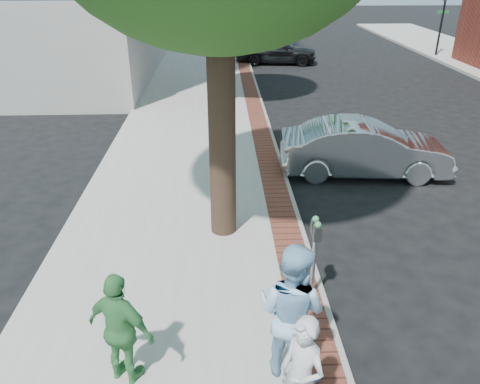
{
  "coord_description": "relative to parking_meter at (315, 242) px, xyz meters",
  "views": [
    {
      "loc": [
        -0.63,
        -6.55,
        5.18
      ],
      "look_at": [
        -0.27,
        1.54,
        1.2
      ],
      "focal_mm": 35.0,
      "sensor_mm": 36.0,
      "label": 1
    }
  ],
  "objects": [
    {
      "name": "ground",
      "position": [
        -0.84,
        0.32,
        -1.21
      ],
      "size": [
        120.0,
        120.0,
        0.0
      ],
      "primitive_type": "plane",
      "color": "black",
      "rests_on": "ground"
    },
    {
      "name": "sidewalk",
      "position": [
        -2.34,
        8.32,
        -1.13
      ],
      "size": [
        5.0,
        60.0,
        0.15
      ],
      "primitive_type": "cube",
      "color": "#9E9991",
      "rests_on": "ground"
    },
    {
      "name": "brick_strip",
      "position": [
        -0.14,
        8.32,
        -1.05
      ],
      "size": [
        0.6,
        60.0,
        0.01
      ],
      "primitive_type": "cube",
      "color": "brown",
      "rests_on": "sidewalk"
    },
    {
      "name": "curb",
      "position": [
        0.21,
        8.32,
        -1.13
      ],
      "size": [
        0.1,
        60.0,
        0.15
      ],
      "primitive_type": "cube",
      "color": "gray",
      "rests_on": "ground"
    },
    {
      "name": "office_base",
      "position": [
        -13.84,
        22.32,
        0.79
      ],
      "size": [
        18.2,
        22.2,
        4.0
      ],
      "primitive_type": "cube",
      "color": "gray",
      "rests_on": "ground"
    },
    {
      "name": "signal_near",
      "position": [
        0.06,
        22.32,
        1.05
      ],
      "size": [
        0.7,
        0.15,
        3.8
      ],
      "color": "black",
      "rests_on": "ground"
    },
    {
      "name": "signal_far",
      "position": [
        11.66,
        22.32,
        1.05
      ],
      "size": [
        0.7,
        0.15,
        3.8
      ],
      "color": "black",
      "rests_on": "ground"
    },
    {
      "name": "parking_meter",
      "position": [
        0.0,
        0.0,
        0.0
      ],
      "size": [
        0.12,
        0.32,
        1.47
      ],
      "color": "gray",
      "rests_on": "sidewalk"
    },
    {
      "name": "person_gray",
      "position": [
        -0.6,
        -2.45,
        -0.24
      ],
      "size": [
        0.67,
        0.71,
        1.63
      ],
      "primitive_type": "imported",
      "rotation": [
        0.0,
        0.0,
        -0.9
      ],
      "color": "#BBBBC0",
      "rests_on": "sidewalk"
    },
    {
      "name": "person_officer",
      "position": [
        -0.6,
        -1.55,
        -0.06
      ],
      "size": [
        1.23,
        1.18,
        1.99
      ],
      "primitive_type": "imported",
      "rotation": [
        0.0,
        0.0,
        2.51
      ],
      "color": "#94C2E6",
      "rests_on": "sidewalk"
    },
    {
      "name": "person_green",
      "position": [
        -2.78,
        -1.61,
        -0.22
      ],
      "size": [
        1.05,
        0.8,
        1.66
      ],
      "primitive_type": "imported",
      "rotation": [
        0.0,
        0.0,
        2.67
      ],
      "color": "#3F8A48",
      "rests_on": "sidewalk"
    },
    {
      "name": "sedan_silver",
      "position": [
        2.36,
        5.28,
        -0.48
      ],
      "size": [
        4.54,
        1.9,
        1.46
      ],
      "primitive_type": "imported",
      "rotation": [
        0.0,
        0.0,
        1.49
      ],
      "color": "silver",
      "rests_on": "ground"
    },
    {
      "name": "bg_car",
      "position": [
        1.76,
        20.83,
        -0.44
      ],
      "size": [
        4.67,
        2.31,
        1.53
      ],
      "primitive_type": "imported",
      "rotation": [
        0.0,
        0.0,
        1.46
      ],
      "color": "black",
      "rests_on": "ground"
    }
  ]
}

